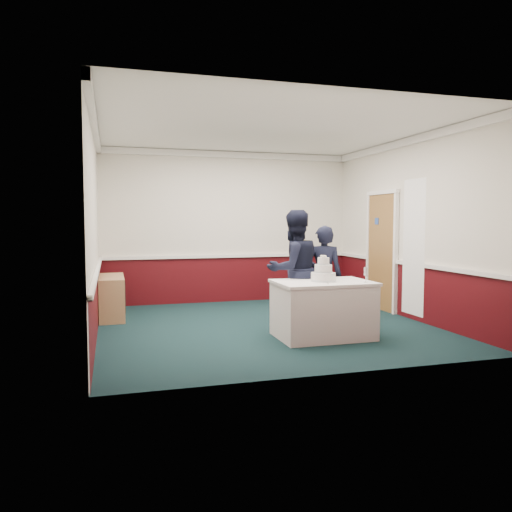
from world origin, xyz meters
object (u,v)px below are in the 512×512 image
object	(u,v)px
cake_table	(323,309)
person_man	(294,270)
champagne_flute	(366,272)
person_woman	(324,276)
sideboard	(112,297)
wedding_cake	(323,273)
cake_knife	(327,283)

from	to	relation	value
cake_table	person_man	bearing A→B (deg)	109.04
champagne_flute	person_man	distance (m)	1.13
cake_table	person_woman	distance (m)	0.81
cake_table	sideboard	bearing A→B (deg)	140.88
sideboard	cake_table	bearing A→B (deg)	-39.12
champagne_flute	wedding_cake	bearing A→B (deg)	150.75
cake_table	person_woman	xyz separation A→B (m)	(0.30, 0.66, 0.38)
sideboard	cake_knife	bearing A→B (deg)	-41.78
sideboard	cake_table	xyz separation A→B (m)	(2.82, -2.30, 0.05)
sideboard	wedding_cake	size ratio (longest dim) A/B	3.30
person_woman	wedding_cake	bearing A→B (deg)	91.35
sideboard	champagne_flute	xyz separation A→B (m)	(3.32, -2.58, 0.58)
cake_knife	person_man	distance (m)	0.83
cake_knife	person_man	size ratio (longest dim) A/B	0.12
champagne_flute	sideboard	bearing A→B (deg)	142.22
cake_table	person_woman	size ratio (longest dim) A/B	0.85
sideboard	wedding_cake	distance (m)	3.68
sideboard	person_woman	bearing A→B (deg)	-27.73
sideboard	person_man	world-z (taller)	person_man
wedding_cake	person_man	xyz separation A→B (m)	(-0.21, 0.60, -0.01)
wedding_cake	person_woman	world-z (taller)	person_woman
wedding_cake	champagne_flute	size ratio (longest dim) A/B	1.78
cake_table	cake_knife	world-z (taller)	cake_knife
cake_table	wedding_cake	distance (m)	0.50
sideboard	wedding_cake	world-z (taller)	wedding_cake
person_man	person_woman	bearing A→B (deg)	175.08
cake_table	person_man	xyz separation A→B (m)	(-0.21, 0.60, 0.49)
wedding_cake	cake_knife	world-z (taller)	wedding_cake
wedding_cake	champagne_flute	bearing A→B (deg)	-29.25
cake_knife	person_woman	xyz separation A→B (m)	(0.33, 0.86, -0.02)
cake_table	wedding_cake	size ratio (longest dim) A/B	3.63
cake_knife	person_woman	world-z (taller)	person_woman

